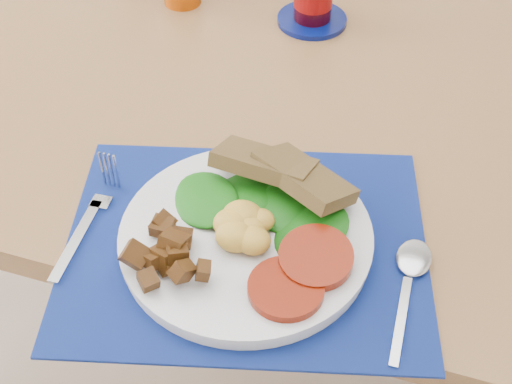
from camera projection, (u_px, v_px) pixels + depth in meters
table at (239, 107)px, 1.18m from camera, size 1.40×0.90×0.75m
placemat at (246, 245)px, 0.86m from camera, size 0.51×0.44×0.00m
breakfast_plate at (240, 234)px, 0.84m from camera, size 0.30×0.30×0.07m
fork at (92, 216)px, 0.89m from camera, size 0.03×0.19×0.00m
spoon at (410, 277)px, 0.82m from camera, size 0.04×0.18×0.01m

